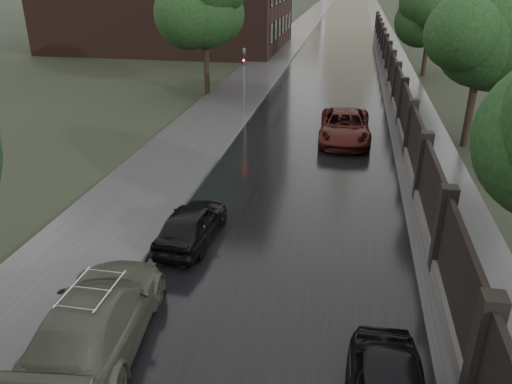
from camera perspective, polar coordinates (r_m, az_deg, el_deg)
name	(u,v)px	position (r m, az deg, el deg)	size (l,w,h in m)	color
fence_right	(394,82)	(35.99, 15.46, 12.03)	(0.45, 75.72, 2.70)	#383533
tree_left_far	(204,16)	(34.66, -5.92, 19.40)	(4.25, 4.25, 7.39)	black
tree_right_b	(482,43)	(26.00, 24.41, 15.21)	(4.08, 4.08, 7.01)	black
tree_right_c	(431,12)	(43.65, 19.40, 18.84)	(4.08, 4.08, 7.01)	black
traffic_light	(244,77)	(29.34, -1.34, 13.02)	(0.16, 0.32, 4.00)	#59595E
volga_sedan	(96,319)	(12.33, -17.81, -13.63)	(2.20, 5.42, 1.57)	#424638
hatchback_left	(191,224)	(16.13, -7.39, -3.60)	(1.50, 3.73, 1.27)	black
car_right_far	(345,127)	(25.92, 10.12, 7.38)	(2.49, 5.41, 1.50)	#330E0B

